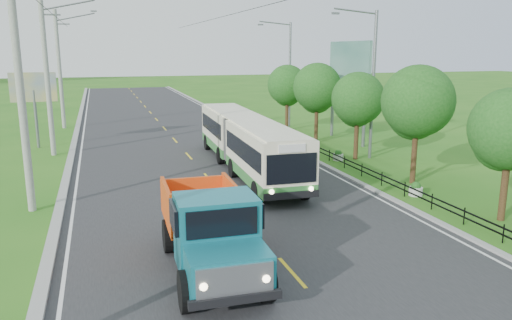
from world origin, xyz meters
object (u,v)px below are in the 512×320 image
planter_mid (338,156)px  dump_truck (211,225)px  tree_back (287,87)px  tree_second (509,133)px  tree_fourth (358,101)px  tree_third (417,105)px  planter_near (416,190)px  pole_far (60,69)px  tree_fifth (317,90)px  planter_far (291,135)px  billboard_right (349,69)px  pole_near (21,90)px  billboard_left (34,92)px  pole_mid (48,76)px  bus (246,139)px  streetlight_far (288,71)px  streetlight_mid (371,80)px

planter_mid → dump_truck: dump_truck is taller
dump_truck → tree_back: bearing=65.9°
tree_second → tree_fourth: bearing=90.0°
tree_third → tree_back: size_ratio=1.09×
planter_near → tree_back: bearing=86.4°
pole_far → tree_third: 30.78m
tree_fifth → planter_far: 4.21m
planter_mid → billboard_right: size_ratio=0.09×
planter_near → planter_far: (0.00, 16.00, 0.00)m
pole_near → planter_far: 21.83m
tree_second → billboard_left: tree_second is taller
pole_mid → bus: size_ratio=0.65×
planter_mid → streetlight_far: bearing=81.7°
dump_truck → billboard_right: bearing=54.2°
pole_mid → billboard_right: 20.59m
pole_far → tree_fourth: size_ratio=1.85×
tree_fifth → planter_near: bearing=-95.1°
pole_near → planter_far: (16.86, 13.00, -4.81)m
pole_mid → tree_third: (18.12, -12.86, -1.11)m
pole_far → streetlight_mid: size_ratio=1.10×
planter_near → dump_truck: 12.14m
streetlight_far → billboard_right: streetlight_far is taller
tree_fourth → planter_mid: size_ratio=8.06×
tree_second → planter_mid: tree_second is taller
planter_mid → billboard_left: size_ratio=0.13×
pole_near → bus: (10.73, 4.26, -3.32)m
billboard_right → pole_mid: bearing=177.2°
dump_truck → pole_mid: bearing=108.0°
tree_second → tree_fourth: size_ratio=0.98×
pole_near → tree_fourth: bearing=15.8°
tree_fourth → planter_near: size_ratio=8.06×
tree_fifth → tree_back: size_ratio=1.05×
tree_fifth → pole_far: bearing=144.6°
streetlight_mid → bus: (-8.17, -0.74, -3.13)m
planter_mid → streetlight_mid: bearing=0.0°
billboard_left → dump_truck: 24.35m
pole_mid → streetlight_far: pole_mid is taller
tree_back → bus: size_ratio=0.36×
planter_near → planter_far: same height
streetlight_far → billboard_right: 8.18m
pole_mid → planter_near: size_ratio=14.93×
pole_mid → streetlight_mid: 20.16m
billboard_left → billboard_right: billboard_right is taller
pole_near → tree_back: (18.12, 17.14, -1.44)m
planter_mid → pole_near: bearing=-163.5°
tree_third → tree_back: (-0.00, 18.00, -0.33)m
pole_mid → dump_truck: 21.31m
tree_second → pole_near: bearing=159.3°
planter_near → billboard_left: bearing=135.2°
pole_near → streetlight_far: bearing=45.1°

